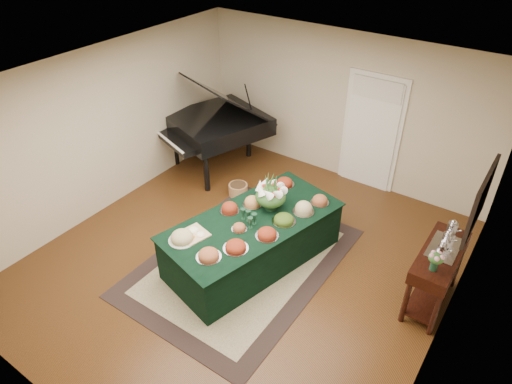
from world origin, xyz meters
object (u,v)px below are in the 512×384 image
Objects in this scene: floral_centerpiece at (271,193)px; mahogany_sideboard at (438,264)px; grand_piano at (217,124)px; buffet_table at (253,240)px.

floral_centerpiece reaches higher than mahogany_sideboard.
grand_piano is 4.64m from mahogany_sideboard.
grand_piano is (-2.09, 1.83, 0.55)m from buffet_table.
mahogany_sideboard is at bearing 15.13° from buffet_table.
buffet_table is 1.30× the size of grand_piano.
floral_centerpiece is at bearing 82.08° from buffet_table.
buffet_table is 0.74m from floral_centerpiece.
floral_centerpiece is at bearing -173.24° from mahogany_sideboard.
buffet_table is 2.36× the size of mahogany_sideboard.
grand_piano reaches higher than floral_centerpiece.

